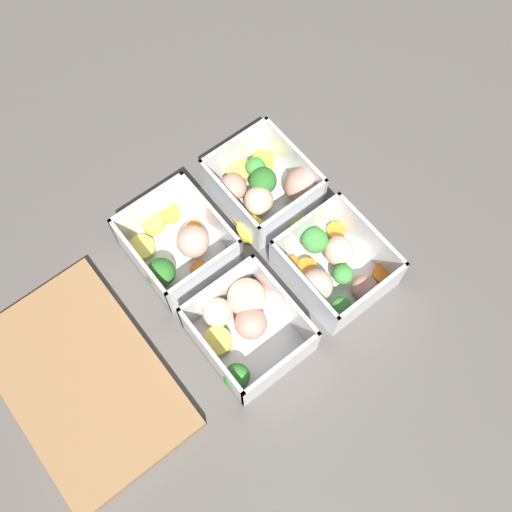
{
  "coord_description": "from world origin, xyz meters",
  "views": [
    {
      "loc": [
        -0.26,
        0.2,
        0.77
      ],
      "look_at": [
        0.0,
        0.0,
        0.02
      ],
      "focal_mm": 42.0,
      "sensor_mm": 36.0,
      "label": 1
    }
  ],
  "objects": [
    {
      "name": "ground_plane",
      "position": [
        0.0,
        0.0,
        0.0
      ],
      "size": [
        4.0,
        4.0,
        0.0
      ],
      "primitive_type": "plane",
      "color": "#56514C"
    },
    {
      "name": "cutting_board",
      "position": [
        0.01,
        0.27,
        0.01
      ],
      "size": [
        0.28,
        0.18,
        0.02
      ],
      "color": "olive",
      "rests_on": "ground_plane"
    },
    {
      "name": "container_near_right",
      "position": [
        0.07,
        -0.08,
        0.03
      ],
      "size": [
        0.16,
        0.15,
        0.07
      ],
      "color": "white",
      "rests_on": "ground_plane"
    },
    {
      "name": "container_far_left",
      "position": [
        -0.06,
        0.07,
        0.03
      ],
      "size": [
        0.14,
        0.13,
        0.07
      ],
      "color": "white",
      "rests_on": "ground_plane"
    },
    {
      "name": "container_far_right",
      "position": [
        0.08,
        0.08,
        0.03
      ],
      "size": [
        0.14,
        0.12,
        0.07
      ],
      "color": "white",
      "rests_on": "ground_plane"
    },
    {
      "name": "container_near_left",
      "position": [
        -0.08,
        -0.07,
        0.03
      ],
      "size": [
        0.14,
        0.14,
        0.07
      ],
      "color": "white",
      "rests_on": "ground_plane"
    }
  ]
}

